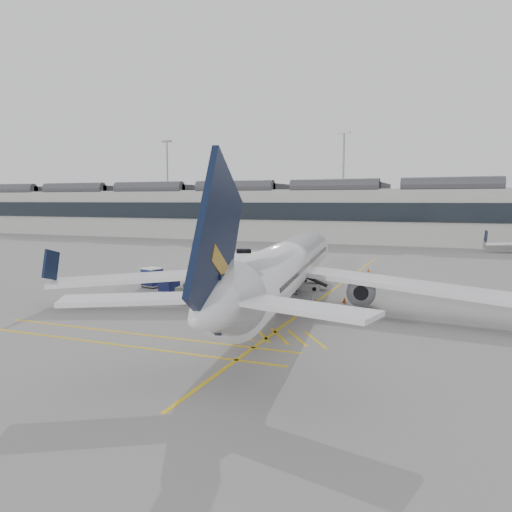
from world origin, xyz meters
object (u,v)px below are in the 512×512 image
at_px(belt_loader, 301,284).
at_px(pushback_tug, 193,292).
at_px(airliner_main, 283,268).
at_px(baggage_cart_a, 289,283).
at_px(ramp_agent_b, 283,288).
at_px(ramp_agent_a, 274,279).

height_order(belt_loader, pushback_tug, belt_loader).
bearing_deg(belt_loader, airliner_main, -90.57).
relative_size(baggage_cart_a, pushback_tug, 0.70).
relative_size(airliner_main, belt_loader, 9.70).
xyz_separation_m(airliner_main, ramp_agent_b, (-1.37, 3.99, -2.39)).
xyz_separation_m(airliner_main, ramp_agent_a, (-3.70, 8.14, -2.33)).
xyz_separation_m(baggage_cart_a, pushback_tug, (-6.94, -6.12, -0.32)).
height_order(belt_loader, baggage_cart_a, baggage_cart_a).
relative_size(baggage_cart_a, ramp_agent_a, 1.05).
height_order(belt_loader, ramp_agent_b, ramp_agent_b).
bearing_deg(ramp_agent_b, ramp_agent_a, -89.66).
relative_size(belt_loader, ramp_agent_b, 2.37).
distance_m(airliner_main, ramp_agent_b, 4.85).
height_order(airliner_main, pushback_tug, airliner_main).
bearing_deg(pushback_tug, belt_loader, 41.76).
distance_m(belt_loader, pushback_tug, 11.34).
bearing_deg(pushback_tug, ramp_agent_b, 19.41).
bearing_deg(baggage_cart_a, airliner_main, -88.35).
distance_m(airliner_main, ramp_agent_a, 9.24).
distance_m(baggage_cart_a, pushback_tug, 9.25).
height_order(airliner_main, belt_loader, airliner_main).
height_order(airliner_main, baggage_cart_a, airliner_main).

